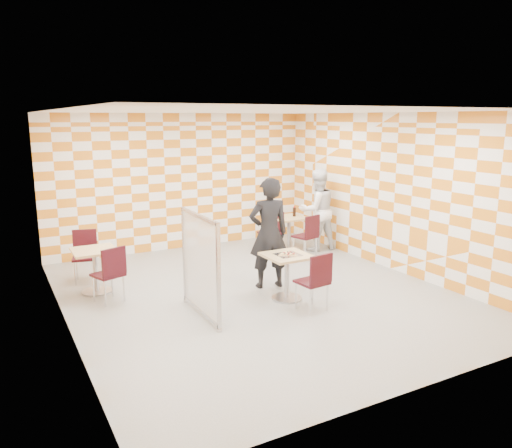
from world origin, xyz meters
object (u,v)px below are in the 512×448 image
Objects in this scene: chair_second_front at (308,233)px; partition at (200,265)px; main_table at (287,269)px; soda_bottle at (294,212)px; chair_second_side at (274,228)px; chair_empty_far at (85,251)px; empty_table at (95,263)px; sport_bottle at (281,213)px; man_dark at (269,233)px; second_table at (289,227)px; chair_empty_near at (111,270)px; man_white at (317,210)px; chair_main_front at (316,278)px.

partition reaches higher than chair_second_front.
main_table is 3.22m from soda_bottle.
chair_second_side is 3.96m from chair_empty_far.
empty_table is at bearing -179.38° from chair_second_front.
sport_bottle is 0.87× the size of soda_bottle.
chair_empty_far is at bearing 170.85° from chair_second_front.
partition reaches higher than soda_bottle.
partition is 0.81× the size of man_dark.
chair_empty_near is (-4.23, -1.45, 0.04)m from second_table.
man_white is at bearing -28.10° from second_table.
chair_second_side is at bearing 0.25° from chair_empty_far.
soda_bottle is at bearing -1.24° from second_table.
main_table is 3.26× the size of soda_bottle.
man_white reaches higher than main_table.
man_dark is at bearing -126.41° from sport_bottle.
sport_bottle is (4.08, 1.53, 0.29)m from chair_empty_near.
chair_empty_far is at bearing 136.40° from main_table.
man_white is 0.79m from sport_bottle.
man_dark is at bearing -132.44° from soda_bottle.
partition is at bearing -48.56° from chair_empty_near.
chair_main_front is 3.00m from chair_second_front.
second_table is 0.37m from soda_bottle.
chair_second_side is at bearing -10.27° from man_white.
chair_second_side reaches higher than second_table.
chair_second_front is 0.82m from man_white.
man_dark is (-0.04, 1.36, 0.42)m from chair_main_front.
empty_table is 0.81× the size of chair_empty_near.
main_table is at bearing -24.86° from chair_empty_near.
man_white is (0.96, -0.24, 0.36)m from chair_second_side.
chair_empty_near is 1.00× the size of chair_empty_far.
chair_empty_near and chair_empty_far have the same top height.
chair_second_side is at bearing 63.67° from main_table.
man_dark is at bearing -22.67° from empty_table.
chair_empty_far is (-0.15, 1.38, 0.00)m from chair_empty_near.
chair_empty_near is (-3.82, -1.40, 0.00)m from chair_second_side.
man_dark is 9.60× the size of sport_bottle.
partition is (-3.19, -2.63, 0.28)m from second_table.
main_table is at bearing -132.26° from chair_second_front.
man_white is at bearing -27.51° from sport_bottle.
soda_bottle is (1.78, 1.95, -0.11)m from man_dark.
main_table is at bearing -34.20° from empty_table.
chair_main_front reaches higher than main_table.
chair_second_front is 2.06m from man_dark.
empty_table is at bearing -11.80° from man_dark.
main_table is at bearing 97.50° from chair_main_front.
soda_bottle is at bearing 0.84° from chair_empty_far.
partition is (-3.19, -1.86, 0.25)m from chair_second_front.
sport_bottle reaches higher than second_table.
man_white is (2.15, 3.02, 0.36)m from chair_main_front.
main_table is at bearing -119.67° from sport_bottle.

